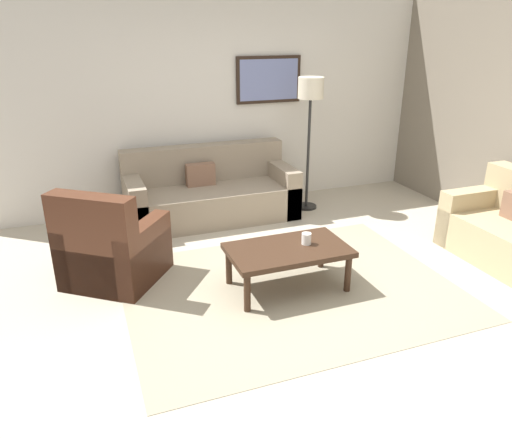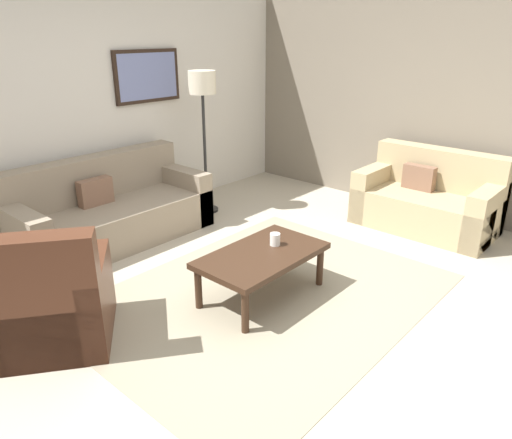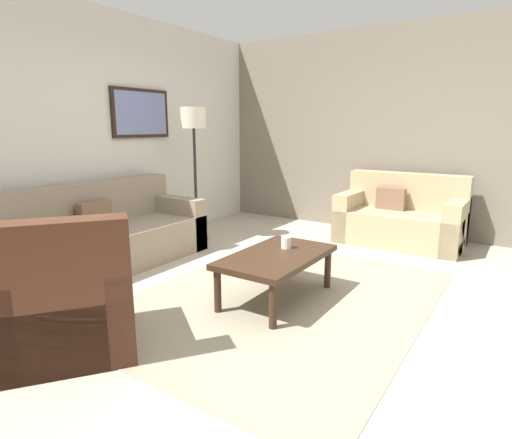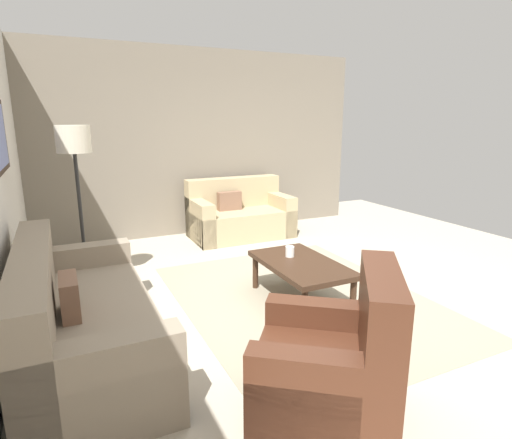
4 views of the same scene
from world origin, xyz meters
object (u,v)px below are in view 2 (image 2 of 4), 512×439
at_px(couch_main, 107,213).
at_px(armchair_leather, 49,308).
at_px(couch_loveseat, 429,201).
at_px(cup, 275,239).
at_px(coffee_table, 262,258).
at_px(framed_artwork, 148,76).
at_px(lamp_standing, 203,97).

bearing_deg(couch_main, armchair_leather, -134.14).
bearing_deg(couch_loveseat, cup, 169.76).
relative_size(coffee_table, framed_artwork, 1.23).
bearing_deg(coffee_table, lamp_standing, 59.41).
relative_size(armchair_leather, framed_artwork, 1.25).
xyz_separation_m(couch_loveseat, lamp_standing, (-1.36, 2.29, 1.11)).
distance_m(coffee_table, lamp_standing, 2.43).
bearing_deg(couch_main, couch_loveseat, -42.61).
xyz_separation_m(couch_main, armchair_leather, (-1.34, -1.38, 0.01)).
bearing_deg(armchair_leather, cup, -21.19).
bearing_deg(lamp_standing, framed_artwork, 119.71).
distance_m(armchair_leather, framed_artwork, 3.21).
bearing_deg(framed_artwork, couch_loveseat, -59.41).
bearing_deg(armchair_leather, coffee_table, -24.09).
bearing_deg(lamp_standing, coffee_table, -120.59).
bearing_deg(couch_loveseat, couch_main, 137.39).
bearing_deg(framed_artwork, armchair_leather, -142.17).
distance_m(armchair_leather, coffee_table, 1.67).
relative_size(couch_main, framed_artwork, 2.35).
xyz_separation_m(armchair_leather, framed_artwork, (2.31, 1.79, 1.33)).
height_order(armchair_leather, framed_artwork, framed_artwork).
bearing_deg(framed_artwork, lamp_standing, -60.29).
xyz_separation_m(armchair_leather, coffee_table, (1.52, -0.68, 0.05)).
bearing_deg(couch_main, coffee_table, -84.89).
relative_size(coffee_table, cup, 10.39).
distance_m(couch_main, coffee_table, 2.06).
height_order(couch_main, couch_loveseat, same).
distance_m(armchair_leather, lamp_standing, 3.10).
xyz_separation_m(coffee_table, framed_artwork, (0.79, 2.47, 1.28)).
xyz_separation_m(couch_loveseat, armchair_leather, (-4.00, 1.08, 0.01)).
bearing_deg(couch_loveseat, lamp_standing, 120.81).
height_order(couch_main, framed_artwork, framed_artwork).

